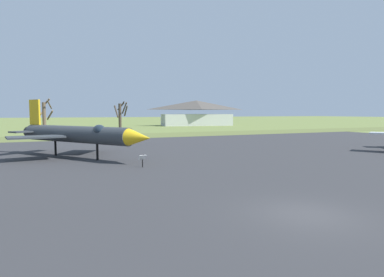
{
  "coord_description": "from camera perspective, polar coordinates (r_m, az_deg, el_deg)",
  "views": [
    {
      "loc": [
        -9.45,
        -9.93,
        4.11
      ],
      "look_at": [
        2.89,
        17.65,
        1.75
      ],
      "focal_mm": 30.81,
      "sensor_mm": 36.0,
      "label": 1
    }
  ],
  "objects": [
    {
      "name": "ground_plane",
      "position": [
        14.31,
        19.09,
        -12.47
      ],
      "size": [
        600.0,
        600.0,
        0.0
      ],
      "primitive_type": "plane",
      "color": "olive"
    },
    {
      "name": "asphalt_apron",
      "position": [
        27.44,
        -3.69,
        -4.1
      ],
      "size": [
        100.34,
        51.69,
        0.05
      ],
      "primitive_type": "cube",
      "color": "#333335",
      "rests_on": "ground"
    },
    {
      "name": "grass_verge_strip",
      "position": [
        58.2,
        -14.69,
        0.31
      ],
      "size": [
        160.34,
        12.0,
        0.06
      ],
      "primitive_type": "cube",
      "color": "#5F6A35",
      "rests_on": "ground"
    },
    {
      "name": "jet_fighter_front_right",
      "position": [
        31.22,
        -19.07,
        0.75
      ],
      "size": [
        11.13,
        14.51,
        5.42
      ],
      "color": "#33383D",
      "rests_on": "ground"
    },
    {
      "name": "info_placard_front_right",
      "position": [
        24.85,
        -8.57,
        -3.65
      ],
      "size": [
        0.6,
        0.32,
        0.97
      ],
      "color": "black",
      "rests_on": "ground"
    },
    {
      "name": "bare_tree_left_of_center",
      "position": [
        61.35,
        -24.26,
        3.35
      ],
      "size": [
        3.24,
        3.36,
        6.57
      ],
      "color": "brown",
      "rests_on": "ground"
    },
    {
      "name": "bare_tree_center",
      "position": [
        62.25,
        -12.26,
        3.78
      ],
      "size": [
        2.24,
        2.39,
        6.27
      ],
      "color": "#42382D",
      "rests_on": "ground"
    },
    {
      "name": "visitor_building",
      "position": [
        106.24,
        0.76,
        4.45
      ],
      "size": [
        24.13,
        13.34,
        8.06
      ],
      "color": "beige",
      "rests_on": "ground"
    }
  ]
}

